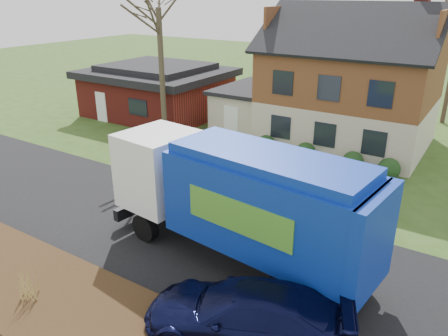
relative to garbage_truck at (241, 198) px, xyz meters
The scene contains 9 objects.
ground 3.92m from the garbage_truck, behind, with size 120.00×120.00×0.00m, color #2E4818.
road 3.91m from the garbage_truck, behind, with size 80.00×7.00×0.02m, color black.
mulch_verge 6.19m from the garbage_truck, 122.14° to the right, with size 80.00×3.50×0.30m, color #311F10.
main_house 14.51m from the garbage_truck, 96.27° to the left, with size 12.95×8.95×9.26m.
ranch_house 20.19m from the garbage_truck, 138.30° to the left, with size 9.80×8.20×3.70m.
garbage_truck is the anchor object (origin of this frame).
silver_sedan 8.88m from the garbage_truck, 142.36° to the left, with size 1.66×4.75×1.56m, color #95969B.
navy_wagon 3.90m from the garbage_truck, 57.01° to the right, with size 2.22×5.45×1.58m, color black.
grass_clump_mid 6.81m from the garbage_truck, 127.51° to the right, with size 0.39×0.32×1.08m.
Camera 1 is at (9.44, -11.42, 8.65)m, focal length 35.00 mm.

